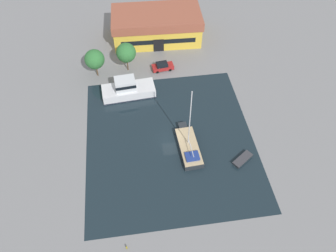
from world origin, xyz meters
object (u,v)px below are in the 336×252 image
motor_cruiser (128,89)px  quay_tree_near_building (126,53)px  quay_tree_by_water (95,59)px  warehouse_building (157,26)px  parked_car (163,66)px  small_dinghy (243,159)px  sailboat_moored (189,146)px

motor_cruiser → quay_tree_near_building: bearing=-7.4°
quay_tree_by_water → quay_tree_near_building: bearing=7.9°
warehouse_building → quay_tree_near_building: bearing=-122.9°
quay_tree_near_building → parked_car: (7.05, -0.92, -3.47)m
small_dinghy → quay_tree_near_building: bearing=179.1°
quay_tree_near_building → motor_cruiser: (-0.40, -7.31, -2.87)m
parked_car → motor_cruiser: size_ratio=0.44×
warehouse_building → small_dinghy: (9.73, -35.21, -2.83)m
warehouse_building → parked_car: size_ratio=4.36×
quay_tree_by_water → motor_cruiser: 9.05m
warehouse_building → sailboat_moored: 31.77m
sailboat_moored → motor_cruiser: size_ratio=1.25×
motor_cruiser → small_dinghy: 24.80m
quay_tree_near_building → quay_tree_by_water: bearing=-172.1°
sailboat_moored → motor_cruiser: bearing=119.7°
parked_car → small_dinghy: bearing=15.8°
parked_car → small_dinghy: 26.05m
quay_tree_near_building → small_dinghy: size_ratio=1.65×
warehouse_building → quay_tree_by_water: 17.36m
quay_tree_by_water → small_dinghy: quay_tree_by_water is taller
sailboat_moored → motor_cruiser: 16.84m
warehouse_building → quay_tree_near_building: 12.52m
warehouse_building → motor_cruiser: size_ratio=1.92×
sailboat_moored → motor_cruiser: (-9.11, 14.14, 0.82)m
motor_cruiser → warehouse_building: bearing=-27.7°
small_dinghy → warehouse_building: bearing=160.5°
quay_tree_near_building → motor_cruiser: size_ratio=0.61×
warehouse_building → quay_tree_by_water: size_ratio=3.29×
motor_cruiser → small_dinghy: (17.32, -17.71, -1.12)m
quay_tree_near_building → sailboat_moored: (8.71, -21.45, -3.69)m
warehouse_building → small_dinghy: size_ratio=5.19×
warehouse_building → motor_cruiser: (-7.59, -17.50, -1.71)m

